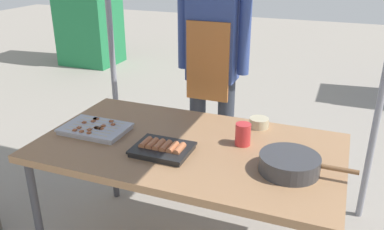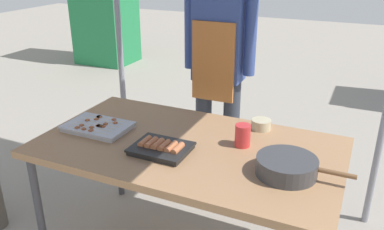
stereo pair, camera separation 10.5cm
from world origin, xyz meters
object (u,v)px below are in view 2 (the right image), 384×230
object	(u,v)px
stall_table	(188,153)
cooking_wok	(287,166)
vendor_woman	(219,58)
tray_grilled_sausages	(161,148)
condiment_bowl	(261,124)
tray_meat_skewers	(98,127)
drink_cup_near_edge	(243,136)

from	to	relation	value
stall_table	cooking_wok	bearing A→B (deg)	-9.24
stall_table	vendor_woman	xyz separation A→B (m)	(-0.15, 0.83, 0.31)
tray_grilled_sausages	condiment_bowl	size ratio (longest dim) A/B	2.60
tray_meat_skewers	drink_cup_near_edge	xyz separation A→B (m)	(0.82, 0.15, 0.04)
vendor_woman	tray_grilled_sausages	bearing A→B (deg)	93.72
stall_table	tray_grilled_sausages	world-z (taller)	tray_grilled_sausages
drink_cup_near_edge	vendor_woman	bearing A→B (deg)	119.95
vendor_woman	condiment_bowl	bearing A→B (deg)	133.38
stall_table	condiment_bowl	distance (m)	0.47
cooking_wok	vendor_woman	xyz separation A→B (m)	(-0.69, 0.92, 0.21)
tray_meat_skewers	condiment_bowl	distance (m)	0.94
tray_meat_skewers	drink_cup_near_edge	distance (m)	0.83
tray_grilled_sausages	drink_cup_near_edge	size ratio (longest dim) A/B	2.44
tray_meat_skewers	drink_cup_near_edge	world-z (taller)	drink_cup_near_edge
tray_meat_skewers	condiment_bowl	world-z (taller)	condiment_bowl
stall_table	tray_meat_skewers	size ratio (longest dim) A/B	4.35
cooking_wok	tray_meat_skewers	bearing A→B (deg)	177.68
tray_meat_skewers	drink_cup_near_edge	bearing A→B (deg)	10.15
stall_table	tray_grilled_sausages	xyz separation A→B (m)	(-0.09, -0.13, 0.07)
tray_meat_skewers	vendor_woman	bearing A→B (deg)	65.37
stall_table	cooking_wok	size ratio (longest dim) A/B	3.62
stall_table	drink_cup_near_edge	size ratio (longest dim) A/B	13.39
stall_table	condiment_bowl	world-z (taller)	condiment_bowl
tray_meat_skewers	condiment_bowl	xyz separation A→B (m)	(0.85, 0.40, 0.01)
condiment_bowl	vendor_woman	distance (m)	0.70
tray_meat_skewers	tray_grilled_sausages	bearing A→B (deg)	-10.92
tray_meat_skewers	vendor_woman	distance (m)	0.99
cooking_wok	condiment_bowl	xyz separation A→B (m)	(-0.24, 0.44, -0.02)
stall_table	cooking_wok	distance (m)	0.56
cooking_wok	condiment_bowl	bearing A→B (deg)	118.80
cooking_wok	condiment_bowl	world-z (taller)	cooking_wok
condiment_bowl	drink_cup_near_edge	world-z (taller)	drink_cup_near_edge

